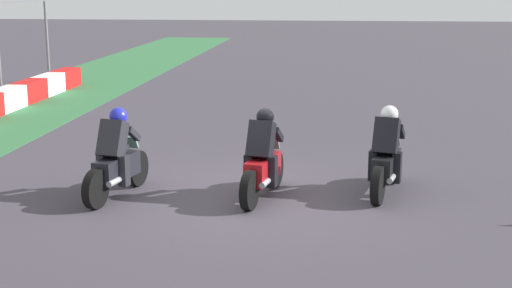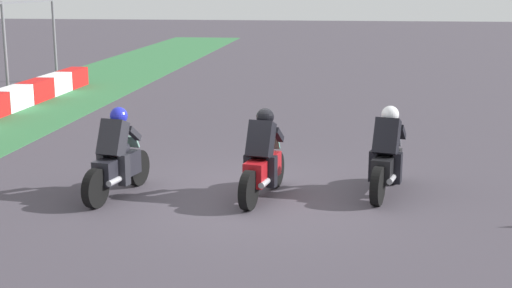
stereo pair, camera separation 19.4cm
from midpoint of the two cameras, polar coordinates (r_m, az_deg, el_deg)
ground_plane at (r=12.22m, az=-0.42°, el=-4.16°), size 120.00×120.00×0.00m
rider_lane_a at (r=12.42m, az=9.87°, el=-1.09°), size 2.01×0.66×1.51m
rider_lane_b at (r=11.98m, az=0.09°, el=-1.41°), size 2.03×0.63×1.51m
rider_lane_c at (r=12.29m, az=-11.44°, el=-1.31°), size 2.02×0.63×1.51m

